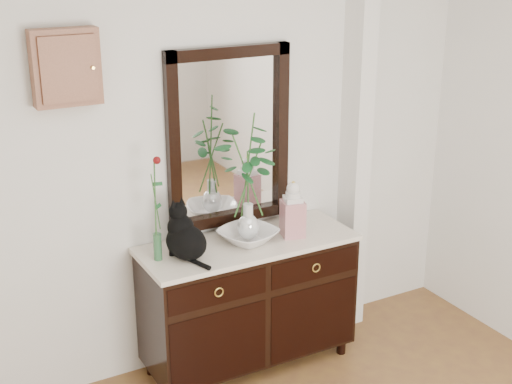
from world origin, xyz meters
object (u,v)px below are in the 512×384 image
sideboard (248,297)px  cat (186,231)px  ginger_jar (293,208)px  lotus_bowl (248,236)px

sideboard → cat: bearing=-175.0°
cat → ginger_jar: bearing=-18.1°
lotus_bowl → ginger_jar: ginger_jar is taller
ginger_jar → cat: bearing=179.0°
lotus_bowl → ginger_jar: size_ratio=0.93×
sideboard → ginger_jar: size_ratio=3.72×
sideboard → cat: (-0.42, -0.04, 0.54)m
cat → lotus_bowl: 0.43m
sideboard → lotus_bowl: bearing=-114.8°
ginger_jar → lotus_bowl: bearing=171.6°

